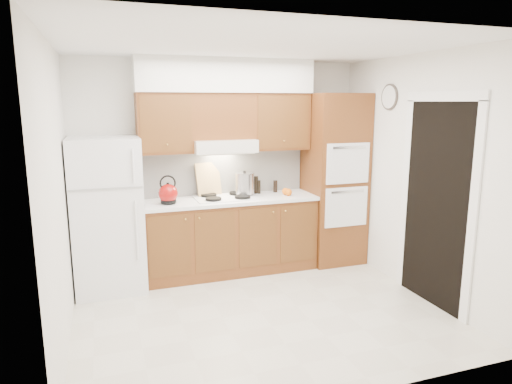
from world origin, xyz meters
The scene contains 26 objects.
floor centered at (0.00, 0.00, 0.00)m, with size 3.60×3.60×0.00m, color beige.
ceiling centered at (0.00, 0.00, 2.60)m, with size 3.60×3.60×0.00m, color white.
wall_back centered at (0.00, 1.50, 1.30)m, with size 3.60×0.02×2.60m, color white.
wall_left centered at (-1.80, 0.00, 1.30)m, with size 0.02×3.00×2.60m, color white.
wall_right centered at (1.80, 0.00, 1.30)m, with size 0.02×3.00×2.60m, color white.
fridge centered at (-1.41, 1.14, 0.86)m, with size 0.75×0.72×1.72m, color white.
base_cabinets centered at (0.02, 1.20, 0.45)m, with size 2.11×0.60×0.90m, color brown.
countertop centered at (0.03, 1.19, 0.92)m, with size 2.13×0.62×0.04m, color white.
backsplash centered at (0.02, 1.49, 1.22)m, with size 2.11×0.03×0.56m, color white.
oven_cabinet centered at (1.44, 1.18, 1.10)m, with size 0.70×0.65×2.20m, color brown.
upper_cab_left centered at (-0.71, 1.33, 1.85)m, with size 0.63×0.33×0.70m, color brown.
upper_cab_right centered at (0.72, 1.33, 1.85)m, with size 0.73×0.33×0.70m, color brown.
range_hood centered at (-0.02, 1.27, 1.57)m, with size 0.75×0.45×0.15m, color silver.
upper_cab_over_hood centered at (-0.02, 1.33, 1.92)m, with size 0.75×0.33×0.55m, color brown.
soffit centered at (0.03, 1.32, 2.40)m, with size 2.13×0.36×0.40m, color silver.
cooktop centered at (-0.02, 1.21, 0.95)m, with size 0.74×0.50×0.01m, color white.
doorway centered at (1.79, -0.35, 1.05)m, with size 0.02×0.90×2.10m, color black.
wall_clock centered at (1.79, 0.55, 2.15)m, with size 0.30×0.30×0.02m, color #3F3833.
kettle centered at (-0.73, 1.11, 1.06)m, with size 0.22×0.22×0.22m, color maroon.
cutting_board centered at (-0.19, 1.42, 1.14)m, with size 0.33×0.02×0.43m, color tan.
stock_pot centered at (0.24, 1.27, 1.10)m, with size 0.24×0.24×0.25m, color #AAAAAF.
condiment_a centered at (0.42, 1.37, 1.05)m, with size 0.06×0.06×0.22m, color black.
condiment_b centered at (0.45, 1.35, 1.03)m, with size 0.05×0.05×0.17m, color black.
condiment_c centered at (0.69, 1.36, 1.02)m, with size 0.05×0.05×0.15m, color black.
orange_near centered at (0.76, 1.09, 0.98)m, with size 0.09×0.09×0.09m, color #D75D0B.
orange_far centered at (0.74, 1.16, 0.98)m, with size 0.09×0.09×0.09m, color #FC5E0D.
Camera 1 is at (-1.44, -4.06, 2.10)m, focal length 32.00 mm.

